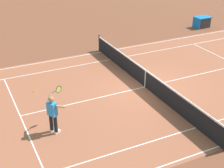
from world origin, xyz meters
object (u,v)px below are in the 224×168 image
object	(u,v)px
tennis_player_near	(53,112)
tennis_ball	(34,91)
tennis_net	(145,78)
equipment_cart_tarped	(202,22)

from	to	relation	value
tennis_player_near	tennis_ball	distance (m)	3.93
tennis_net	equipment_cart_tarped	bearing A→B (deg)	-143.53
tennis_ball	equipment_cart_tarped	xyz separation A→B (m)	(-14.71, -4.97, 0.40)
tennis_net	tennis_ball	world-z (taller)	tennis_net
tennis_net	tennis_player_near	xyz separation A→B (m)	(5.38, 1.82, 0.44)
tennis_player_near	equipment_cart_tarped	bearing A→B (deg)	-149.30
tennis_net	equipment_cart_tarped	distance (m)	11.74
tennis_player_near	equipment_cart_tarped	size ratio (longest dim) A/B	1.36
tennis_player_near	tennis_ball	xyz separation A→B (m)	(-0.11, -3.83, -0.90)
tennis_ball	equipment_cart_tarped	bearing A→B (deg)	-161.32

